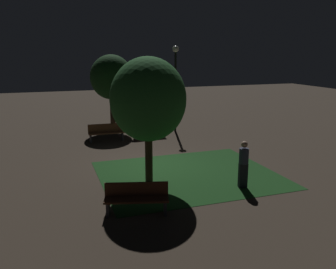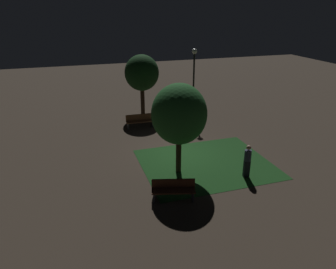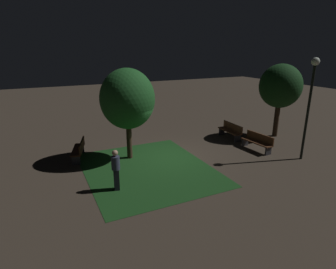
{
  "view_description": "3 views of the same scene",
  "coord_description": "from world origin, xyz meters",
  "views": [
    {
      "loc": [
        3.97,
        13.04,
        4.48
      ],
      "look_at": [
        -0.52,
        0.09,
        1.29
      ],
      "focal_mm": 38.11,
      "sensor_mm": 36.0,
      "label": 1
    },
    {
      "loc": [
        5.43,
        14.7,
        7.54
      ],
      "look_at": [
        0.7,
        -0.09,
        1.25
      ],
      "focal_mm": 34.33,
      "sensor_mm": 36.0,
      "label": 2
    },
    {
      "loc": [
        -11.66,
        5.54,
        5.23
      ],
      "look_at": [
        -0.34,
        0.1,
        1.29
      ],
      "focal_mm": 29.88,
      "sensor_mm": 36.0,
      "label": 3
    }
  ],
  "objects": [
    {
      "name": "tree_right_canopy",
      "position": [
        0.28,
        -7.49,
        3.03
      ],
      "size": [
        2.43,
        2.43,
        4.34
      ],
      "color": "#38281C",
      "rests_on": "ground"
    },
    {
      "name": "tree_back_right",
      "position": [
        0.73,
        1.67,
        2.92
      ],
      "size": [
        2.56,
        2.56,
        4.35
      ],
      "color": "#38281C",
      "rests_on": "ground"
    },
    {
      "name": "grass_lawn",
      "position": [
        -0.88,
        1.37,
        0.01
      ],
      "size": [
        6.45,
        5.39,
        0.01
      ],
      "primitive_type": "cube",
      "color": "#194219",
      "rests_on": "ground"
    },
    {
      "name": "bench_path_side",
      "position": [
        1.74,
        3.9,
        0.48
      ],
      "size": [
        1.86,
        0.94,
        0.88
      ],
      "color": "#422314",
      "rests_on": "ground"
    },
    {
      "name": "lamp_post_plaza_east",
      "position": [
        -3.02,
        -5.84,
        3.24
      ],
      "size": [
        0.36,
        0.36,
        4.8
      ],
      "color": "black",
      "rests_on": "ground"
    },
    {
      "name": "pedestrian",
      "position": [
        -2.14,
        3.13,
        0.85
      ],
      "size": [
        0.32,
        0.32,
        1.61
      ],
      "color": "black",
      "rests_on": "ground"
    },
    {
      "name": "ground_plane",
      "position": [
        0.0,
        0.0,
        0.0
      ],
      "size": [
        60.0,
        60.0,
        0.0
      ],
      "primitive_type": "plane",
      "color": "#3D3328"
    },
    {
      "name": "bench_by_lamp",
      "position": [
        1.14,
        -4.78,
        0.48
      ],
      "size": [
        1.81,
        0.54,
        0.88
      ],
      "color": "brown",
      "rests_on": "ground"
    },
    {
      "name": "bench_lawn_edge",
      "position": [
        -1.14,
        -4.78,
        0.48
      ],
      "size": [
        1.83,
        0.62,
        0.88
      ],
      "color": "#512D19",
      "rests_on": "ground"
    }
  ]
}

